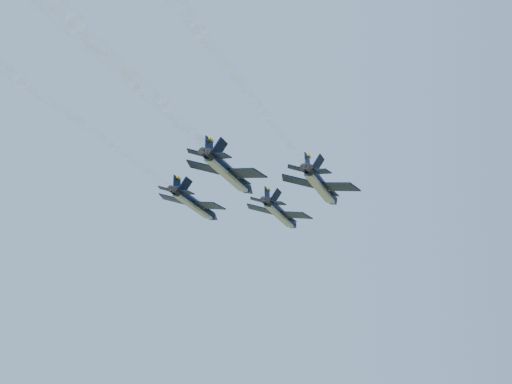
# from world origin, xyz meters

# --- Properties ---
(jet_lead) EXTENTS (11.42, 15.99, 4.46)m
(jet_lead) POSITION_xyz_m (4.08, 12.65, 100.98)
(jet_lead) COLOR black
(jet_left) EXTENTS (11.42, 15.99, 4.46)m
(jet_left) POSITION_xyz_m (-9.58, 5.44, 100.98)
(jet_left) COLOR black
(jet_right) EXTENTS (11.42, 15.99, 4.46)m
(jet_right) POSITION_xyz_m (11.02, -2.09, 100.98)
(jet_right) COLOR black
(jet_slot) EXTENTS (11.42, 15.99, 4.46)m
(jet_slot) POSITION_xyz_m (-1.75, -9.29, 100.98)
(jet_slot) COLOR black
(smoke_trail_lead) EXTENTS (21.15, 61.78, 2.41)m
(smoke_trail_lead) POSITION_xyz_m (-10.71, -33.83, 101.01)
(smoke_trail_lead) COLOR white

